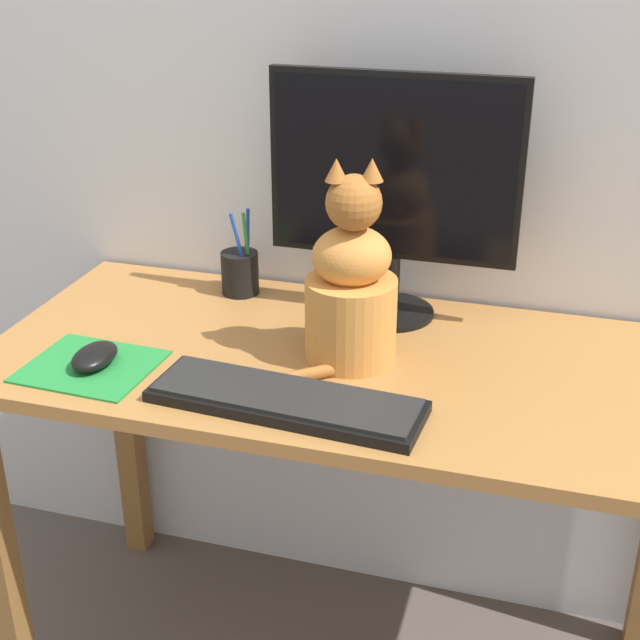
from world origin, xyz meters
The scene contains 8 objects.
wall_back centered at (0.00, 0.32, 1.25)m, with size 7.00×0.04×2.50m.
desk centered at (0.00, 0.00, 0.62)m, with size 1.25×0.58×0.73m.
monitor centered at (0.03, 0.19, 0.99)m, with size 0.46×0.17×0.45m.
keyboard centered at (-0.05, -0.19, 0.75)m, with size 0.44×0.16×0.02m.
mousepad_left centered at (-0.41, -0.16, 0.74)m, with size 0.22×0.20×0.00m.
computer_mouse_left centered at (-0.40, -0.15, 0.75)m, with size 0.07×0.10×0.03m.
cat centered at (0.01, 0.00, 0.87)m, with size 0.20×0.25×0.35m.
pen_cup centered at (-0.28, 0.21, 0.78)m, with size 0.07×0.07×0.17m.
Camera 1 is at (0.34, -1.32, 1.45)m, focal length 50.00 mm.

